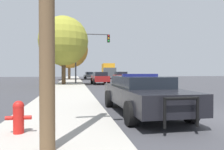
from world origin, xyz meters
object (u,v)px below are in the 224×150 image
at_px(traffic_light, 89,48).
at_px(box_truck, 108,70).
at_px(car_background_oncoming, 121,76).
at_px(fire_hydrant, 19,116).
at_px(car_background_distant, 89,75).
at_px(car_background_midblock, 100,78).
at_px(police_car, 142,93).
at_px(tree_sidewalk_far, 69,49).
at_px(tree_sidewalk_mid, 63,41).

bearing_deg(traffic_light, box_truck, 74.83).
distance_m(traffic_light, car_background_oncoming, 10.17).
bearing_deg(fire_hydrant, car_background_distant, 83.65).
bearing_deg(car_background_midblock, car_background_distant, 88.33).
height_order(car_background_oncoming, box_truck, box_truck).
height_order(police_car, tree_sidewalk_far, tree_sidewalk_far).
height_order(police_car, tree_sidewalk_mid, tree_sidewalk_mid).
height_order(car_background_oncoming, tree_sidewalk_mid, tree_sidewalk_mid).
relative_size(fire_hydrant, car_background_midblock, 0.17).
bearing_deg(car_background_midblock, police_car, -93.45).
bearing_deg(box_truck, fire_hydrant, 81.74).
distance_m(fire_hydrant, tree_sidewalk_far, 32.92).
bearing_deg(police_car, car_background_distant, -92.42).
xyz_separation_m(traffic_light, tree_sidewalk_mid, (-2.76, -1.78, 0.46)).
relative_size(fire_hydrant, tree_sidewalk_far, 0.09).
bearing_deg(car_background_midblock, fire_hydrant, -103.29).
relative_size(police_car, box_truck, 0.70).
bearing_deg(traffic_light, fire_hydrant, -98.24).
distance_m(car_background_oncoming, tree_sidewalk_mid, 13.26).
bearing_deg(tree_sidewalk_far, car_background_oncoming, -30.52).
distance_m(fire_hydrant, box_truck, 40.74).
xyz_separation_m(police_car, car_background_distant, (0.63, 35.59, 0.00)).
height_order(fire_hydrant, tree_sidewalk_mid, tree_sidewalk_mid).
height_order(traffic_light, car_background_distant, traffic_light).
height_order(traffic_light, tree_sidewalk_far, tree_sidewalk_far).
bearing_deg(car_background_distant, car_background_midblock, -93.26).
bearing_deg(car_background_midblock, traffic_light, -178.31).
distance_m(traffic_light, tree_sidewalk_far, 12.82).
relative_size(car_background_distant, box_truck, 0.55).
xyz_separation_m(police_car, tree_sidewalk_far, (-3.17, 30.20, 4.46)).
relative_size(traffic_light, tree_sidewalk_mid, 0.81).
xyz_separation_m(traffic_light, tree_sidewalk_far, (-2.48, 12.54, 1.00)).
height_order(fire_hydrant, traffic_light, traffic_light).
height_order(fire_hydrant, car_background_distant, car_background_distant).
distance_m(police_car, fire_hydrant, 4.32).
distance_m(police_car, box_truck, 37.79).
distance_m(fire_hydrant, car_background_oncoming, 29.13).
xyz_separation_m(car_background_midblock, tree_sidewalk_far, (-3.76, 12.47, 4.44)).
height_order(police_car, box_truck, box_truck).
bearing_deg(car_background_oncoming, car_background_distant, -69.05).
bearing_deg(tree_sidewalk_mid, car_background_distant, 78.30).
height_order(car_background_midblock, tree_sidewalk_far, tree_sidewalk_far).
xyz_separation_m(police_car, car_background_midblock, (0.59, 17.73, 0.03)).
xyz_separation_m(car_background_distant, car_background_oncoming, (4.16, -10.09, 0.02)).
bearing_deg(tree_sidewalk_far, police_car, -84.00).
height_order(traffic_light, car_background_midblock, traffic_light).
height_order(police_car, fire_hydrant, police_car).
xyz_separation_m(fire_hydrant, car_background_oncoming, (8.39, 27.89, 0.23)).
relative_size(box_truck, tree_sidewalk_far, 0.93).
bearing_deg(box_truck, tree_sidewalk_mid, 72.83).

